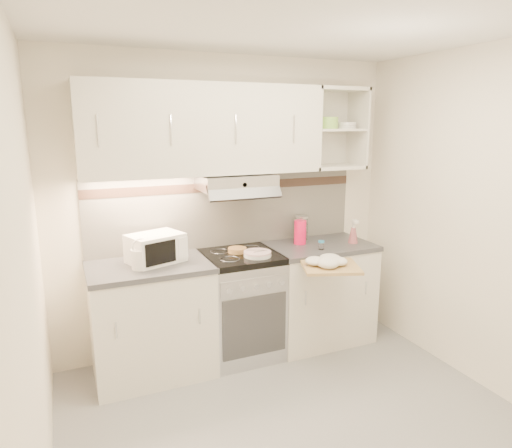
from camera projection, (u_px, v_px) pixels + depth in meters
name	position (u px, v px, depth m)	size (l,w,h in m)	color
ground	(304.00, 430.00, 2.96)	(3.00, 3.00, 0.00)	gray
room_shell	(282.00, 174.00, 2.94)	(3.04, 2.84, 2.52)	white
base_cabinet_left	(152.00, 322.00, 3.56)	(0.90, 0.60, 0.86)	silver
worktop_left	(149.00, 267.00, 3.47)	(0.92, 0.62, 0.04)	#47474C
base_cabinet_right	(318.00, 294.00, 4.14)	(0.90, 0.60, 0.86)	silver
worktop_right	(319.00, 246.00, 4.05)	(0.92, 0.62, 0.04)	#47474C
electric_range	(241.00, 304.00, 3.85)	(0.60, 0.60, 0.90)	#B7B7BC
microwave	(156.00, 248.00, 3.50)	(0.47, 0.40, 0.22)	white
watering_can	(142.00, 258.00, 3.35)	(0.27, 0.14, 0.23)	white
plate_stack	(257.00, 254.00, 3.66)	(0.22, 0.22, 0.05)	silver
bread_loaf	(237.00, 250.00, 3.78)	(0.15, 0.15, 0.04)	#A47D3C
pink_pitcher	(300.00, 232.00, 4.03)	(0.11, 0.11, 0.21)	#FF0F49
glass_jar	(302.00, 228.00, 4.17)	(0.12, 0.12, 0.22)	white
spice_jar	(321.00, 245.00, 3.86)	(0.05, 0.05, 0.08)	white
spray_bottle	(353.00, 233.00, 4.06)	(0.09, 0.09, 0.23)	pink
cutting_board	(330.00, 267.00, 3.50)	(0.42, 0.38, 0.02)	tan
dish_towel	(328.00, 260.00, 3.48)	(0.30, 0.25, 0.08)	silver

